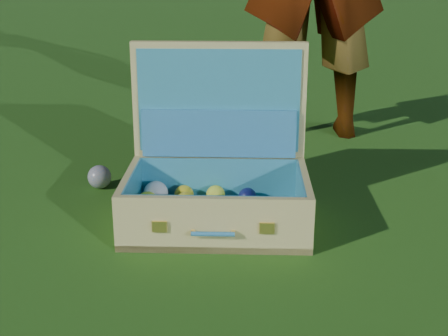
# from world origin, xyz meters

# --- Properties ---
(ground) EXTENTS (60.00, 60.00, 0.00)m
(ground) POSITION_xyz_m (0.00, 0.00, 0.00)
(ground) COLOR #215114
(ground) RESTS_ON ground
(stray_ball) EXTENTS (0.08, 0.08, 0.08)m
(stray_ball) POSITION_xyz_m (-0.36, -0.01, 0.04)
(stray_ball) COLOR teal
(stray_ball) RESTS_ON ground
(suitcase) EXTENTS (0.60, 0.50, 0.50)m
(suitcase) POSITION_xyz_m (0.08, -0.13, 0.14)
(suitcase) COLOR tan
(suitcase) RESTS_ON ground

